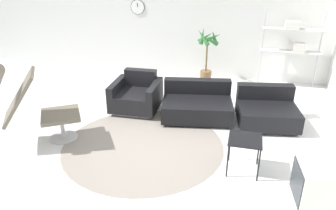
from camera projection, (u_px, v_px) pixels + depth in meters
ground_plane at (144, 136)px, 5.40m from camera, size 12.00×12.00×0.00m
wall_back at (185, 17)px, 7.69m from camera, size 12.00×0.09×2.80m
round_rug at (143, 145)px, 5.13m from camera, size 2.51×2.51×0.01m
lounge_chair at (28, 99)px, 4.90m from camera, size 1.30×1.11×1.27m
armchair_red at (137, 96)px, 6.25m from camera, size 0.89×0.88×0.70m
couch_low at (197, 105)px, 5.96m from camera, size 1.37×1.08×0.62m
couch_second at (267, 111)px, 5.71m from camera, size 1.12×1.04×0.62m
side_table at (245, 142)px, 4.35m from camera, size 0.44×0.44×0.50m
crt_television at (316, 187)px, 3.66m from camera, size 0.49×0.56×0.63m
potted_plant at (207, 56)px, 7.40m from camera, size 0.59×0.60×1.29m
shelf_unit at (294, 39)px, 7.00m from camera, size 1.26×0.28×1.69m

